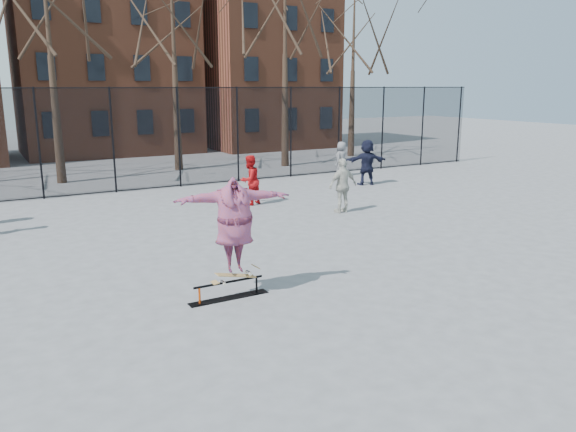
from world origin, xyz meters
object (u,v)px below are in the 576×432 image
skater (235,229)px  bystander_red (250,180)px  bystander_white (343,185)px  bystander_navy (367,162)px  skate_rail (229,291)px  bystander_extra (342,159)px  skateboard (236,277)px

skater → bystander_red: skater is taller
bystander_white → bystander_navy: (3.89, 3.84, 0.06)m
skate_rail → bystander_white: size_ratio=0.91×
skater → bystander_extra: bearing=57.6°
bystander_navy → bystander_red: bearing=30.5°
skate_rail → bystander_red: 8.85m
skater → bystander_red: 8.77m
skateboard → bystander_navy: 13.51m
skate_rail → skateboard: skateboard is taller
skater → bystander_navy: (10.04, 9.03, -0.43)m
bystander_navy → bystander_extra: (0.39, 2.38, -0.16)m
skateboard → bystander_navy: bearing=42.0°
skater → bystander_extra: (10.43, 11.40, -0.59)m
bystander_navy → skateboard: bearing=60.5°
skate_rail → bystander_navy: (10.19, 9.03, 0.80)m
skate_rail → bystander_extra: (10.58, 11.40, 0.65)m
bystander_white → skateboard: bearing=38.4°
skateboard → bystander_extra: bystander_extra is taller
skate_rail → bystander_white: bystander_white is taller
skater → bystander_white: skater is taller
skateboard → skater: (0.00, 0.00, 0.97)m
bystander_red → bystander_extra: 7.35m
skater → skate_rail: bearing=-169.9°
skateboard → skater: size_ratio=0.38×
skater → bystander_red: bearing=72.5°
skate_rail → bystander_white: bearing=39.5°
bystander_navy → bystander_extra: bearing=-80.8°
skateboard → bystander_navy: size_ratio=0.46×
skateboard → bystander_white: bystander_white is taller
skate_rail → bystander_navy: size_ratio=0.86×
skateboard → bystander_extra: (10.43, 11.40, 0.38)m
skater → bystander_extra: 15.46m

